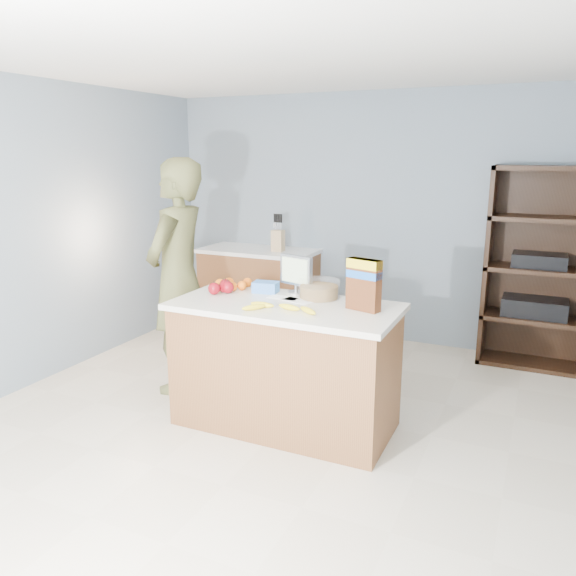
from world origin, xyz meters
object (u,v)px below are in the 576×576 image
at_px(counter_peninsula, 285,370).
at_px(shelving_unit, 538,272).
at_px(person, 178,277).
at_px(cereal_box, 364,281).
at_px(tv, 296,272).

relative_size(counter_peninsula, shelving_unit, 0.87).
bearing_deg(person, counter_peninsula, 70.39).
bearing_deg(shelving_unit, counter_peninsula, -127.11).
bearing_deg(cereal_box, shelving_unit, 62.82).
bearing_deg(cereal_box, person, 173.55).
relative_size(counter_peninsula, cereal_box, 4.58).
distance_m(shelving_unit, cereal_box, 2.24).
bearing_deg(shelving_unit, person, -145.45).
height_order(shelving_unit, cereal_box, shelving_unit).
height_order(shelving_unit, tv, shelving_unit).
height_order(tv, cereal_box, cereal_box).
height_order(counter_peninsula, shelving_unit, shelving_unit).
bearing_deg(person, shelving_unit, 118.21).
bearing_deg(tv, shelving_unit, 47.41).
xyz_separation_m(counter_peninsula, person, (-1.06, 0.25, 0.52)).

